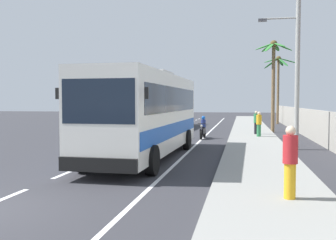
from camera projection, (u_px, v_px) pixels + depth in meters
name	position (u px, v px, depth m)	size (l,w,h in m)	color
sidewalk_kerb	(259.00, 155.00, 17.36)	(3.20, 90.00, 0.14)	gray
lane_markings	(173.00, 144.00, 22.58)	(3.58, 71.00, 0.01)	white
boundary_wall	(328.00, 130.00, 20.51)	(0.24, 60.00, 1.98)	#9E998E
coach_bus_foreground	(147.00, 112.00, 17.04)	(3.15, 11.28, 3.95)	silver
coach_bus_far_lane	(159.00, 108.00, 36.62)	(3.25, 11.32, 3.59)	#2366A8
motorcycle_beside_bus	(203.00, 129.00, 25.92)	(0.56, 1.96, 1.53)	black
pedestrian_near_kerb	(256.00, 122.00, 27.80)	(0.36, 0.36, 1.68)	black
pedestrian_midwalk	(259.00, 123.00, 25.89)	(0.36, 0.36, 1.68)	#2D7A47
pedestrian_far_walk	(290.00, 160.00, 9.33)	(0.36, 0.36, 1.79)	gold
utility_pole_mid	(296.00, 56.00, 19.78)	(3.08, 0.24, 9.13)	#9E9E99
palm_nearest	(273.00, 67.00, 30.81)	(2.96, 2.88, 7.42)	brown
palm_third	(278.00, 74.00, 42.17)	(3.85, 3.86, 7.50)	brown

